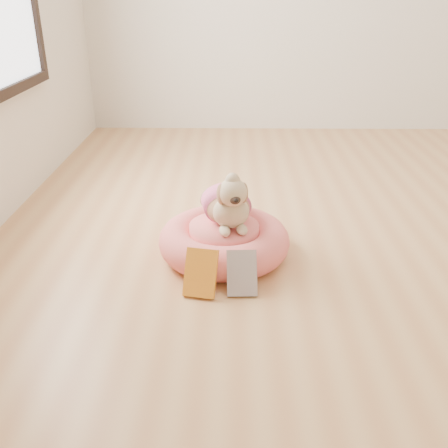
{
  "coord_description": "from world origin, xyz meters",
  "views": [
    {
      "loc": [
        -0.73,
        -2.35,
        1.19
      ],
      "look_at": [
        -0.76,
        -0.25,
        0.19
      ],
      "focal_mm": 40.0,
      "sensor_mm": 36.0,
      "label": 1
    }
  ],
  "objects_px": {
    "dog": "(228,194)",
    "book_yellow": "(201,273)",
    "pet_bed": "(224,241)",
    "book_white": "(242,273)"
  },
  "relations": [
    {
      "from": "pet_bed",
      "to": "book_yellow",
      "type": "relative_size",
      "value": 3.06
    },
    {
      "from": "dog",
      "to": "book_white",
      "type": "relative_size",
      "value": 2.04
    },
    {
      "from": "book_yellow",
      "to": "book_white",
      "type": "relative_size",
      "value": 1.05
    },
    {
      "from": "pet_bed",
      "to": "book_white",
      "type": "relative_size",
      "value": 3.21
    },
    {
      "from": "pet_bed",
      "to": "book_white",
      "type": "distance_m",
      "value": 0.33
    },
    {
      "from": "dog",
      "to": "book_yellow",
      "type": "distance_m",
      "value": 0.44
    },
    {
      "from": "dog",
      "to": "book_yellow",
      "type": "xyz_separation_m",
      "value": [
        -0.11,
        -0.37,
        -0.21
      ]
    },
    {
      "from": "dog",
      "to": "pet_bed",
      "type": "bearing_deg",
      "value": -130.22
    },
    {
      "from": "pet_bed",
      "to": "dog",
      "type": "bearing_deg",
      "value": 61.19
    },
    {
      "from": "book_white",
      "to": "pet_bed",
      "type": "bearing_deg",
      "value": 101.69
    }
  ]
}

